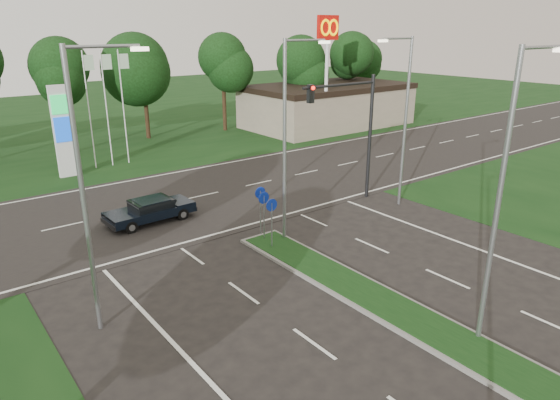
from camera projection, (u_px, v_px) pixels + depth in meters
verge_far at (48, 123)px, 52.10m from camera, size 160.00×50.00×0.02m
cross_road at (188, 199)px, 28.90m from camera, size 160.00×12.00×0.02m
median_kerb at (527, 381)px, 13.92m from camera, size 2.00×26.00×0.12m
commercial_building at (328, 106)px, 49.92m from camera, size 16.00×9.00×4.00m
streetlight_median_near at (504, 186)px, 14.35m from camera, size 2.53×0.22×9.00m
streetlight_median_far at (288, 132)px, 21.83m from camera, size 2.53×0.22×9.00m
streetlight_left_far at (88, 180)px, 14.97m from camera, size 2.53×0.22×9.00m
streetlight_right_far at (404, 114)px, 26.33m from camera, size 2.53×0.22×9.00m
traffic_signal at (354, 120)px, 27.03m from camera, size 5.10×0.42×7.00m
median_signs at (265, 206)px, 22.65m from camera, size 1.16×1.76×2.38m
gas_pylon at (68, 128)px, 32.44m from camera, size 5.80×1.26×8.00m
mcdonalds_sign at (328, 45)px, 42.64m from camera, size 2.20×0.47×10.40m
treeline_far at (87, 63)px, 38.65m from camera, size 6.00×6.00×9.90m
navy_sedan at (150, 210)px, 25.32m from camera, size 4.42×1.95×1.20m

